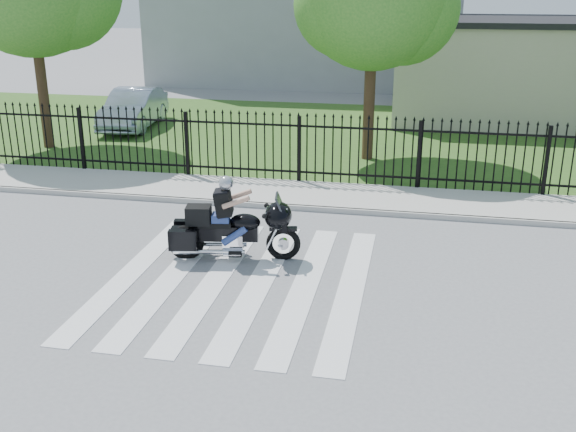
# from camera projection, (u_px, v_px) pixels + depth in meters

# --- Properties ---
(ground) EXTENTS (120.00, 120.00, 0.00)m
(ground) POSITION_uv_depth(u_px,v_px,m) (238.00, 281.00, 11.90)
(ground) COLOR slate
(ground) RESTS_ON ground
(crosswalk) EXTENTS (5.00, 5.50, 0.01)m
(crosswalk) POSITION_uv_depth(u_px,v_px,m) (238.00, 281.00, 11.90)
(crosswalk) COLOR silver
(crosswalk) RESTS_ON ground
(sidewalk) EXTENTS (40.00, 2.00, 0.12)m
(sidewalk) POSITION_uv_depth(u_px,v_px,m) (292.00, 194.00, 16.51)
(sidewalk) COLOR #ADAAA3
(sidewalk) RESTS_ON ground
(curb) EXTENTS (40.00, 0.12, 0.12)m
(curb) POSITION_uv_depth(u_px,v_px,m) (283.00, 207.00, 15.58)
(curb) COLOR #ADAAA3
(curb) RESTS_ON ground
(grass_strip) EXTENTS (40.00, 12.00, 0.02)m
(grass_strip) POSITION_uv_depth(u_px,v_px,m) (331.00, 135.00, 23.00)
(grass_strip) COLOR #2D511C
(grass_strip) RESTS_ON ground
(iron_fence) EXTENTS (26.00, 0.04, 1.80)m
(iron_fence) POSITION_uv_depth(u_px,v_px,m) (299.00, 151.00, 17.15)
(iron_fence) COLOR black
(iron_fence) RESTS_ON ground
(building_low) EXTENTS (10.00, 6.00, 3.50)m
(building_low) POSITION_uv_depth(u_px,v_px,m) (534.00, 73.00, 24.83)
(building_low) COLOR #BCAF9C
(building_low) RESTS_ON ground
(building_low_roof) EXTENTS (10.20, 6.20, 0.20)m
(building_low_roof) POSITION_uv_depth(u_px,v_px,m) (541.00, 21.00, 24.21)
(building_low_roof) COLOR black
(building_low_roof) RESTS_ON building_low
(motorcycle_rider) EXTENTS (2.52, 1.07, 1.67)m
(motorcycle_rider) POSITION_uv_depth(u_px,v_px,m) (230.00, 225.00, 12.63)
(motorcycle_rider) COLOR black
(motorcycle_rider) RESTS_ON ground
(parked_car) EXTENTS (1.87, 4.26, 1.36)m
(parked_car) POSITION_uv_depth(u_px,v_px,m) (133.00, 109.00, 23.85)
(parked_car) COLOR #95A3BC
(parked_car) RESTS_ON grass_strip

